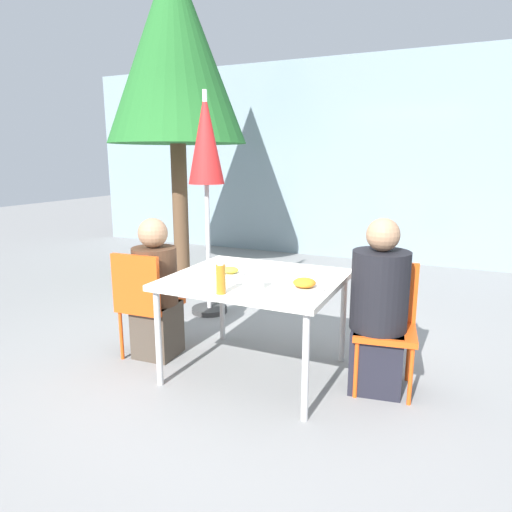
{
  "coord_description": "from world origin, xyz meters",
  "views": [
    {
      "loc": [
        1.29,
        -2.83,
        1.56
      ],
      "look_at": [
        0.0,
        0.0,
        0.88
      ],
      "focal_mm": 32.0,
      "sensor_mm": 36.0,
      "label": 1
    }
  ],
  "objects_px": {
    "drinking_cup": "(258,281)",
    "closed_umbrella": "(206,151)",
    "chair_left": "(145,298)",
    "person_right": "(378,312)",
    "salad_bowl": "(213,266)",
    "person_left": "(156,292)",
    "chair_right": "(386,316)",
    "tree_behind_left": "(175,51)",
    "bottle": "(221,279)"
  },
  "relations": [
    {
      "from": "closed_umbrella",
      "to": "bottle",
      "type": "height_order",
      "value": "closed_umbrella"
    },
    {
      "from": "chair_right",
      "to": "tree_behind_left",
      "type": "height_order",
      "value": "tree_behind_left"
    },
    {
      "from": "chair_right",
      "to": "drinking_cup",
      "type": "height_order",
      "value": "chair_right"
    },
    {
      "from": "person_right",
      "to": "tree_behind_left",
      "type": "bearing_deg",
      "value": -43.42
    },
    {
      "from": "person_left",
      "to": "chair_left",
      "type": "bearing_deg",
      "value": -121.85
    },
    {
      "from": "chair_right",
      "to": "salad_bowl",
      "type": "relative_size",
      "value": 5.17
    },
    {
      "from": "drinking_cup",
      "to": "salad_bowl",
      "type": "xyz_separation_m",
      "value": [
        -0.53,
        0.34,
        -0.03
      ]
    },
    {
      "from": "chair_left",
      "to": "chair_right",
      "type": "xyz_separation_m",
      "value": [
        1.76,
        0.35,
        0.0
      ]
    },
    {
      "from": "closed_umbrella",
      "to": "drinking_cup",
      "type": "xyz_separation_m",
      "value": [
        1.12,
        -1.27,
        -0.83
      ]
    },
    {
      "from": "chair_left",
      "to": "person_left",
      "type": "height_order",
      "value": "person_left"
    },
    {
      "from": "drinking_cup",
      "to": "tree_behind_left",
      "type": "distance_m",
      "value": 3.83
    },
    {
      "from": "drinking_cup",
      "to": "chair_left",
      "type": "bearing_deg",
      "value": 172.87
    },
    {
      "from": "closed_umbrella",
      "to": "tree_behind_left",
      "type": "xyz_separation_m",
      "value": [
        -1.07,
        1.12,
        1.2
      ]
    },
    {
      "from": "chair_right",
      "to": "person_right",
      "type": "xyz_separation_m",
      "value": [
        -0.04,
        -0.09,
        0.05
      ]
    },
    {
      "from": "closed_umbrella",
      "to": "drinking_cup",
      "type": "distance_m",
      "value": 1.89
    },
    {
      "from": "chair_left",
      "to": "closed_umbrella",
      "type": "distance_m",
      "value": 1.6
    },
    {
      "from": "person_left",
      "to": "tree_behind_left",
      "type": "distance_m",
      "value": 3.39
    },
    {
      "from": "person_left",
      "to": "salad_bowl",
      "type": "distance_m",
      "value": 0.51
    },
    {
      "from": "bottle",
      "to": "salad_bowl",
      "type": "relative_size",
      "value": 1.22
    },
    {
      "from": "person_left",
      "to": "closed_umbrella",
      "type": "bearing_deg",
      "value": 94.42
    },
    {
      "from": "salad_bowl",
      "to": "bottle",
      "type": "bearing_deg",
      "value": -55.48
    },
    {
      "from": "chair_left",
      "to": "tree_behind_left",
      "type": "distance_m",
      "value": 3.44
    },
    {
      "from": "chair_left",
      "to": "chair_right",
      "type": "bearing_deg",
      "value": 7.76
    },
    {
      "from": "chair_left",
      "to": "drinking_cup",
      "type": "relative_size",
      "value": 8.1
    },
    {
      "from": "closed_umbrella",
      "to": "salad_bowl",
      "type": "relative_size",
      "value": 13.13
    },
    {
      "from": "bottle",
      "to": "tree_behind_left",
      "type": "distance_m",
      "value": 3.84
    },
    {
      "from": "chair_left",
      "to": "salad_bowl",
      "type": "height_order",
      "value": "chair_left"
    },
    {
      "from": "chair_left",
      "to": "bottle",
      "type": "relative_size",
      "value": 4.25
    },
    {
      "from": "chair_right",
      "to": "closed_umbrella",
      "type": "relative_size",
      "value": 0.39
    },
    {
      "from": "closed_umbrella",
      "to": "tree_behind_left",
      "type": "height_order",
      "value": "tree_behind_left"
    },
    {
      "from": "person_left",
      "to": "person_right",
      "type": "height_order",
      "value": "person_right"
    },
    {
      "from": "closed_umbrella",
      "to": "bottle",
      "type": "relative_size",
      "value": 10.79
    },
    {
      "from": "chair_left",
      "to": "person_right",
      "type": "height_order",
      "value": "person_right"
    },
    {
      "from": "drinking_cup",
      "to": "closed_umbrella",
      "type": "bearing_deg",
      "value": 131.39
    },
    {
      "from": "person_right",
      "to": "tree_behind_left",
      "type": "xyz_separation_m",
      "value": [
        -2.89,
        2.0,
        2.26
      ]
    },
    {
      "from": "tree_behind_left",
      "to": "drinking_cup",
      "type": "bearing_deg",
      "value": -47.53
    },
    {
      "from": "salad_bowl",
      "to": "person_right",
      "type": "bearing_deg",
      "value": 2.35
    },
    {
      "from": "chair_left",
      "to": "closed_umbrella",
      "type": "xyz_separation_m",
      "value": [
        -0.1,
        1.15,
        1.12
      ]
    },
    {
      "from": "person_left",
      "to": "drinking_cup",
      "type": "relative_size",
      "value": 10.51
    },
    {
      "from": "bottle",
      "to": "drinking_cup",
      "type": "bearing_deg",
      "value": 49.89
    },
    {
      "from": "person_right",
      "to": "drinking_cup",
      "type": "bearing_deg",
      "value": 20.44
    },
    {
      "from": "person_left",
      "to": "drinking_cup",
      "type": "bearing_deg",
      "value": -15.72
    },
    {
      "from": "tree_behind_left",
      "to": "chair_left",
      "type": "bearing_deg",
      "value": -62.66
    },
    {
      "from": "person_right",
      "to": "bottle",
      "type": "relative_size",
      "value": 5.86
    },
    {
      "from": "person_left",
      "to": "closed_umbrella",
      "type": "height_order",
      "value": "closed_umbrella"
    },
    {
      "from": "person_right",
      "to": "drinking_cup",
      "type": "distance_m",
      "value": 0.84
    },
    {
      "from": "salad_bowl",
      "to": "closed_umbrella",
      "type": "bearing_deg",
      "value": 122.21
    },
    {
      "from": "person_right",
      "to": "closed_umbrella",
      "type": "height_order",
      "value": "closed_umbrella"
    },
    {
      "from": "closed_umbrella",
      "to": "salad_bowl",
      "type": "xyz_separation_m",
      "value": [
        0.59,
        -0.93,
        -0.86
      ]
    },
    {
      "from": "person_right",
      "to": "salad_bowl",
      "type": "bearing_deg",
      "value": -6.35
    }
  ]
}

